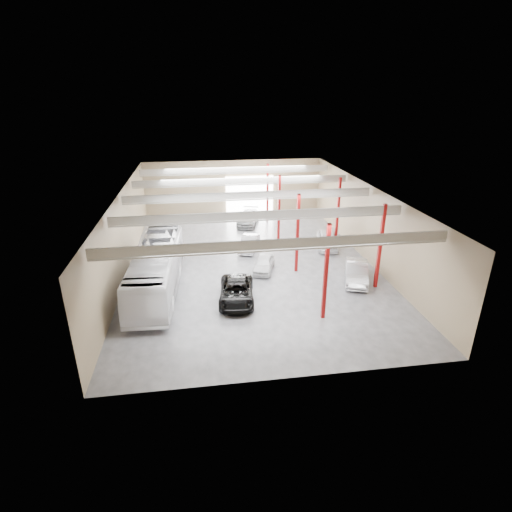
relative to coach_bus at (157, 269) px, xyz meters
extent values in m
cube|color=#4B4A50|center=(8.05, 3.95, -1.85)|extent=(22.00, 32.00, 0.01)
cube|color=#A7A7A3|center=(8.05, 3.95, 5.15)|extent=(22.00, 32.00, 0.12)
cube|color=#7D6B4E|center=(8.05, 19.95, 1.65)|extent=(22.00, 0.12, 7.00)
cube|color=#7D6B4E|center=(8.05, -12.05, 1.65)|extent=(22.00, 0.12, 7.00)
cube|color=#7D6B4E|center=(-2.95, 3.95, 1.65)|extent=(0.12, 32.00, 7.00)
cube|color=#7D6B4E|center=(19.05, 3.95, 1.65)|extent=(0.12, 32.00, 7.00)
cube|color=white|center=(10.05, 19.80, 0.65)|extent=(6.00, 0.20, 5.00)
cube|color=maroon|center=(11.85, -6.05, 1.65)|extent=(0.25, 0.25, 7.00)
cube|color=maroon|center=(11.85, 1.95, 1.65)|extent=(0.25, 0.25, 7.00)
cube|color=maroon|center=(11.85, 9.95, 1.65)|extent=(0.25, 0.25, 7.00)
cube|color=maroon|center=(11.85, 16.95, 1.65)|extent=(0.25, 0.25, 7.00)
cube|color=maroon|center=(17.55, -2.05, 1.65)|extent=(0.25, 0.25, 7.00)
cube|color=maroon|center=(17.55, 7.95, 1.65)|extent=(0.25, 0.25, 7.00)
cube|color=#BABAB5|center=(8.05, -8.05, 4.70)|extent=(21.60, 0.15, 0.60)
cube|color=#BABAB5|center=(8.05, -8.05, 4.30)|extent=(21.60, 0.10, 0.10)
cube|color=#BABAB5|center=(8.05, -2.05, 4.70)|extent=(21.60, 0.15, 0.60)
cube|color=#BABAB5|center=(8.05, -2.05, 4.30)|extent=(21.60, 0.10, 0.10)
cube|color=#BABAB5|center=(8.05, 3.95, 4.70)|extent=(21.60, 0.15, 0.60)
cube|color=#BABAB5|center=(8.05, 3.95, 4.30)|extent=(21.60, 0.10, 0.10)
cube|color=#BABAB5|center=(8.05, 9.95, 4.70)|extent=(21.60, 0.15, 0.60)
cube|color=#BABAB5|center=(8.05, 9.95, 4.30)|extent=(21.60, 0.10, 0.10)
cube|color=#BABAB5|center=(8.05, 15.95, 4.70)|extent=(21.60, 0.15, 0.60)
cube|color=#BABAB5|center=(8.05, 15.95, 4.30)|extent=(21.60, 0.10, 0.10)
imported|color=white|center=(0.00, 0.00, 0.00)|extent=(3.82, 13.41, 3.69)
imported|color=black|center=(6.05, -2.75, -1.07)|extent=(3.17, 5.81, 1.54)
imported|color=white|center=(9.02, 2.45, -1.17)|extent=(2.80, 4.29, 1.36)
imported|color=#B8B7BD|center=(8.39, 7.65, -1.13)|extent=(2.83, 4.58, 1.43)
imported|color=slate|center=(9.33, 15.95, -1.07)|extent=(3.57, 5.78, 1.56)
imported|color=#BABABF|center=(16.35, -0.81, -1.02)|extent=(3.32, 5.33, 1.66)
imported|color=white|center=(16.35, 7.16, -1.02)|extent=(2.94, 5.18, 1.66)
camera|label=1|loc=(3.57, -29.61, 13.08)|focal=28.00mm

